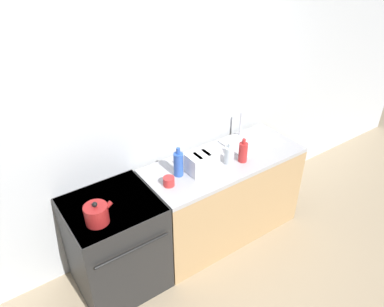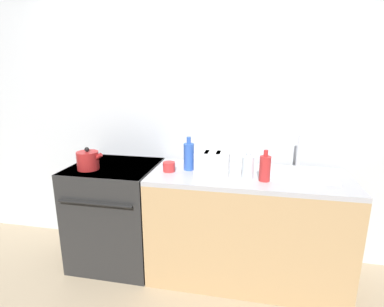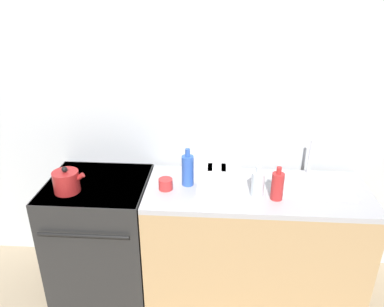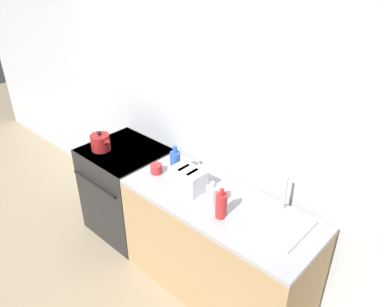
{
  "view_description": "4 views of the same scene",
  "coord_description": "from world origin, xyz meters",
  "px_view_note": "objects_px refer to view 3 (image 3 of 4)",
  "views": [
    {
      "loc": [
        -1.35,
        -1.88,
        2.82
      ],
      "look_at": [
        0.19,
        0.32,
        1.09
      ],
      "focal_mm": 35.0,
      "sensor_mm": 36.0,
      "label": 1
    },
    {
      "loc": [
        0.55,
        -1.94,
        1.66
      ],
      "look_at": [
        0.09,
        0.34,
        1.04
      ],
      "focal_mm": 28.0,
      "sensor_mm": 36.0,
      "label": 2
    },
    {
      "loc": [
        0.26,
        -1.97,
        2.2
      ],
      "look_at": [
        0.1,
        0.33,
        1.15
      ],
      "focal_mm": 35.0,
      "sensor_mm": 36.0,
      "label": 3
    },
    {
      "loc": [
        1.91,
        -1.44,
        2.59
      ],
      "look_at": [
        0.2,
        0.41,
        1.14
      ],
      "focal_mm": 35.0,
      "sensor_mm": 36.0,
      "label": 4
    }
  ],
  "objects_px": {
    "kettle": "(67,181)",
    "bottle_blue": "(188,170)",
    "toaster": "(216,179)",
    "bottle_red": "(277,186)",
    "bottle_clear": "(258,183)",
    "cup_red": "(166,184)",
    "stove": "(102,233)"
  },
  "relations": [
    {
      "from": "bottle_clear",
      "to": "bottle_red",
      "type": "relative_size",
      "value": 0.89
    },
    {
      "from": "stove",
      "to": "bottle_clear",
      "type": "bearing_deg",
      "value": -4.26
    },
    {
      "from": "toaster",
      "to": "bottle_blue",
      "type": "height_order",
      "value": "bottle_blue"
    },
    {
      "from": "kettle",
      "to": "toaster",
      "type": "distance_m",
      "value": 1.02
    },
    {
      "from": "bottle_blue",
      "to": "bottle_red",
      "type": "xyz_separation_m",
      "value": [
        0.6,
        -0.15,
        -0.02
      ]
    },
    {
      "from": "kettle",
      "to": "cup_red",
      "type": "bearing_deg",
      "value": 6.69
    },
    {
      "from": "stove",
      "to": "bottle_blue",
      "type": "height_order",
      "value": "bottle_blue"
    },
    {
      "from": "cup_red",
      "to": "kettle",
      "type": "bearing_deg",
      "value": -173.31
    },
    {
      "from": "kettle",
      "to": "stove",
      "type": "bearing_deg",
      "value": 40.22
    },
    {
      "from": "stove",
      "to": "kettle",
      "type": "distance_m",
      "value": 0.55
    },
    {
      "from": "kettle",
      "to": "bottle_blue",
      "type": "distance_m",
      "value": 0.83
    },
    {
      "from": "kettle",
      "to": "cup_red",
      "type": "distance_m",
      "value": 0.67
    },
    {
      "from": "stove",
      "to": "bottle_blue",
      "type": "relative_size",
      "value": 3.29
    },
    {
      "from": "bottle_red",
      "to": "bottle_blue",
      "type": "bearing_deg",
      "value": 165.73
    },
    {
      "from": "bottle_clear",
      "to": "cup_red",
      "type": "xyz_separation_m",
      "value": [
        -0.62,
        0.03,
        -0.05
      ]
    },
    {
      "from": "toaster",
      "to": "kettle",
      "type": "bearing_deg",
      "value": -174.98
    },
    {
      "from": "kettle",
      "to": "bottle_clear",
      "type": "height_order",
      "value": "bottle_clear"
    },
    {
      "from": "cup_red",
      "to": "bottle_clear",
      "type": "bearing_deg",
      "value": -2.79
    },
    {
      "from": "stove",
      "to": "cup_red",
      "type": "distance_m",
      "value": 0.7
    },
    {
      "from": "toaster",
      "to": "cup_red",
      "type": "xyz_separation_m",
      "value": [
        -0.35,
        -0.01,
        -0.05
      ]
    },
    {
      "from": "stove",
      "to": "bottle_red",
      "type": "relative_size",
      "value": 3.86
    },
    {
      "from": "stove",
      "to": "kettle",
      "type": "height_order",
      "value": "kettle"
    },
    {
      "from": "bottle_blue",
      "to": "bottle_clear",
      "type": "xyz_separation_m",
      "value": [
        0.48,
        -0.11,
        -0.03
      ]
    },
    {
      "from": "stove",
      "to": "bottle_clear",
      "type": "xyz_separation_m",
      "value": [
        1.13,
        -0.08,
        0.53
      ]
    },
    {
      "from": "bottle_blue",
      "to": "bottle_clear",
      "type": "distance_m",
      "value": 0.49
    },
    {
      "from": "kettle",
      "to": "bottle_red",
      "type": "distance_m",
      "value": 1.41
    },
    {
      "from": "bottle_red",
      "to": "toaster",
      "type": "bearing_deg",
      "value": 167.62
    },
    {
      "from": "bottle_clear",
      "to": "kettle",
      "type": "bearing_deg",
      "value": -177.89
    },
    {
      "from": "bottle_clear",
      "to": "bottle_red",
      "type": "distance_m",
      "value": 0.13
    },
    {
      "from": "kettle",
      "to": "bottle_red",
      "type": "relative_size",
      "value": 0.95
    },
    {
      "from": "toaster",
      "to": "bottle_blue",
      "type": "distance_m",
      "value": 0.21
    },
    {
      "from": "kettle",
      "to": "bottle_blue",
      "type": "height_order",
      "value": "bottle_blue"
    }
  ]
}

